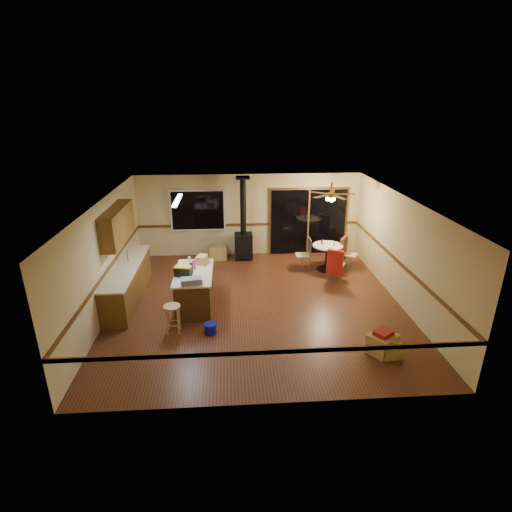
{
  "coord_description": "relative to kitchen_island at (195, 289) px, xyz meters",
  "views": [
    {
      "loc": [
        -0.63,
        -8.74,
        4.66
      ],
      "look_at": [
        0.0,
        0.3,
        1.15
      ],
      "focal_mm": 28.0,
      "sensor_mm": 36.0,
      "label": 1
    }
  ],
  "objects": [
    {
      "name": "bottle_dark",
      "position": [
        -0.04,
        -0.04,
        0.57
      ],
      "size": [
        0.08,
        0.08,
        0.25
      ],
      "primitive_type": "cylinder",
      "rotation": [
        0.0,
        0.0,
        0.2
      ],
      "color": "black",
      "rests_on": "kitchen_island"
    },
    {
      "name": "upper_cabinets",
      "position": [
        -1.83,
        0.7,
        1.45
      ],
      "size": [
        0.35,
        2.0,
        0.8
      ],
      "primitive_type": "cube",
      "color": "brown",
      "rests_on": "ground"
    },
    {
      "name": "glass_cream",
      "position": [
        3.88,
        1.94,
        0.39
      ],
      "size": [
        0.07,
        0.07,
        0.13
      ],
      "primitive_type": "cylinder",
      "rotation": [
        0.0,
        0.0,
        0.33
      ],
      "color": "beige",
      "rests_on": "dining_table"
    },
    {
      "name": "countertop",
      "position": [
        -1.7,
        0.5,
        0.43
      ],
      "size": [
        0.64,
        3.04,
        0.04
      ],
      "primitive_type": "cube",
      "color": "beige",
      "rests_on": "lower_cabinets"
    },
    {
      "name": "box_under_window",
      "position": [
        0.47,
        3.1,
        -0.24
      ],
      "size": [
        0.58,
        0.49,
        0.43
      ],
      "primitive_type": "cube",
      "rotation": [
        0.0,
        0.0,
        0.12
      ],
      "color": "#A58649",
      "rests_on": "floor"
    },
    {
      "name": "floor",
      "position": [
        1.5,
        0.0,
        -0.45
      ],
      "size": [
        7.0,
        7.0,
        0.0
      ],
      "primitive_type": "plane",
      "color": "#4D2615",
      "rests_on": "ground"
    },
    {
      "name": "glass_red",
      "position": [
        3.55,
        2.09,
        0.4
      ],
      "size": [
        0.06,
        0.06,
        0.14
      ],
      "primitive_type": "cylinder",
      "rotation": [
        0.0,
        0.0,
        0.22
      ],
      "color": "#590C14",
      "rests_on": "dining_table"
    },
    {
      "name": "bottle_pink",
      "position": [
        0.0,
        0.19,
        0.56
      ],
      "size": [
        0.09,
        0.09,
        0.24
      ],
      "primitive_type": "cylinder",
      "rotation": [
        0.0,
        0.0,
        0.26
      ],
      "color": "#D84C8C",
      "rests_on": "kitchen_island"
    },
    {
      "name": "bar_stool",
      "position": [
        -0.38,
        -1.18,
        -0.13
      ],
      "size": [
        0.39,
        0.39,
        0.65
      ],
      "primitive_type": "cylinder",
      "rotation": [
        0.0,
        0.0,
        0.11
      ],
      "color": "tan",
      "rests_on": "floor"
    },
    {
      "name": "wall_left",
      "position": [
        -2.0,
        0.0,
        0.85
      ],
      "size": [
        0.0,
        7.0,
        7.0
      ],
      "primitive_type": "plane",
      "rotation": [
        1.57,
        0.0,
        1.57
      ],
      "color": "tan",
      "rests_on": "ground"
    },
    {
      "name": "box_corner_a",
      "position": [
        3.83,
        -2.2,
        -0.25
      ],
      "size": [
        0.68,
        0.66,
        0.4
      ],
      "primitive_type": "cube",
      "rotation": [
        0.0,
        0.0,
        0.61
      ],
      "color": "#A58649",
      "rests_on": "floor"
    },
    {
      "name": "ceiling_fan",
      "position": [
        3.7,
        1.99,
        1.76
      ],
      "size": [
        0.24,
        0.24,
        0.55
      ],
      "color": "brown",
      "rests_on": "ceiling"
    },
    {
      "name": "sliding_door",
      "position": [
        3.4,
        3.45,
        0.6
      ],
      "size": [
        2.52,
        0.1,
        2.1
      ],
      "primitive_type": "cube",
      "color": "black",
      "rests_on": "ground"
    },
    {
      "name": "lower_cabinets",
      "position": [
        -1.7,
        0.5,
        -0.02
      ],
      "size": [
        0.6,
        3.0,
        0.86
      ],
      "primitive_type": "cube",
      "color": "brown",
      "rests_on": "ground"
    },
    {
      "name": "fluorescent_strip",
      "position": [
        -0.3,
        0.3,
        2.11
      ],
      "size": [
        0.1,
        1.2,
        0.04
      ],
      "primitive_type": "cube",
      "color": "white",
      "rests_on": "ceiling"
    },
    {
      "name": "box_small_red",
      "position": [
        3.83,
        -2.2,
        -0.01
      ],
      "size": [
        0.43,
        0.42,
        0.09
      ],
      "primitive_type": "cube",
      "rotation": [
        0.0,
        0.0,
        0.61
      ],
      "color": "maroon",
      "rests_on": "box_corner_a"
    },
    {
      "name": "blue_bucket",
      "position": [
        0.41,
        -1.26,
        -0.34
      ],
      "size": [
        0.34,
        0.34,
        0.23
      ],
      "primitive_type": "cylinder",
      "rotation": [
        0.0,
        0.0,
        -0.29
      ],
      "color": "#0D11B8",
      "rests_on": "floor"
    },
    {
      "name": "wood_stove",
      "position": [
        1.3,
        3.05,
        0.28
      ],
      "size": [
        0.55,
        0.5,
        2.52
      ],
      "color": "black",
      "rests_on": "ground"
    },
    {
      "name": "bottle_white",
      "position": [
        -0.14,
        0.51,
        0.54
      ],
      "size": [
        0.08,
        0.08,
        0.19
      ],
      "primitive_type": "cylinder",
      "rotation": [
        0.0,
        0.0,
        0.31
      ],
      "color": "white",
      "rests_on": "kitchen_island"
    },
    {
      "name": "wall_front",
      "position": [
        1.5,
        -3.5,
        0.85
      ],
      "size": [
        7.0,
        0.0,
        7.0
      ],
      "primitive_type": "plane",
      "rotation": [
        -1.57,
        0.0,
        0.0
      ],
      "color": "tan",
      "rests_on": "ground"
    },
    {
      "name": "ceiling",
      "position": [
        1.5,
        0.0,
        2.15
      ],
      "size": [
        7.0,
        7.0,
        0.0
      ],
      "primitive_type": "plane",
      "rotation": [
        3.14,
        0.0,
        0.0
      ],
      "color": "silver",
      "rests_on": "ground"
    },
    {
      "name": "chair_left",
      "position": [
        3.11,
        2.09,
        0.14
      ],
      "size": [
        0.41,
        0.4,
        0.51
      ],
      "color": "#B8AC88",
      "rests_on": "ground"
    },
    {
      "name": "toolbox_black",
      "position": [
        -0.22,
        -0.2,
        0.55
      ],
      "size": [
        0.41,
        0.28,
        0.21
      ],
      "primitive_type": "cube",
      "rotation": [
        0.0,
        0.0,
        -0.23
      ],
      "color": "black",
      "rests_on": "kitchen_island"
    },
    {
      "name": "chair_near",
      "position": [
        3.72,
        1.13,
        0.14
      ],
      "size": [
        0.59,
        0.61,
        0.7
      ],
      "color": "#B8AC88",
      "rests_on": "ground"
    },
    {
      "name": "wall_back",
      "position": [
        1.5,
        3.5,
        0.85
      ],
      "size": [
        7.0,
        0.0,
        7.0
      ],
      "primitive_type": "plane",
      "rotation": [
        1.57,
        0.0,
        0.0
      ],
      "color": "tan",
      "rests_on": "ground"
    },
    {
      "name": "dining_table",
      "position": [
        3.7,
        1.99,
        0.08
      ],
      "size": [
        0.87,
        0.87,
        0.78
      ],
      "color": "black",
      "rests_on": "ground"
    },
    {
      "name": "box_on_island",
      "position": [
        0.17,
        0.53,
        0.55
      ],
      "size": [
        0.31,
        0.37,
        0.21
      ],
      "primitive_type": "cube",
      "rotation": [
        0.0,
        0.0,
        -0.32
      ],
      "color": "#A58649",
      "rests_on": "kitchen_island"
    },
    {
      "name": "chair_rail",
      "position": [
        1.5,
        0.0,
        0.55
      ],
      "size": [
        7.0,
        7.0,
        0.08
      ],
      "primitive_type": null,
      "color": "#533414",
      "rests_on": "ground"
    },
    {
      "name": "toolbox_yellow_lid",
      "position": [
        -0.22,
        -0.2,
        0.67
      ],
      "size": [
        0.41,
        0.28,
        0.03
      ],
      "primitive_type": "cube",
      "rotation": [
        0.0,
        0.0,
        -0.23
      ],
      "color": "gold",
      "rests_on": "toolbox_black"
    },
    {
      "name": "box_corner_b",
      "position": [
        3.96,
        -2.35,
        -0.3
      ],
      "size": [
        0.4,
        0.35,
        0.31
      ],
      "primitive_type": "cube",
      "rotation": [
        0.0,
        0.0,
        0.06
      ],
      "color": "#A58649",
      "rests_on": "floor"
    },
    {
      "name": "wall_right",
      "position": [
        5.0,
        0.0,
        0.85
      ],
      "size": [
        0.0,
        7.0,
        7.0
      ],
      "primitive_type": "plane",
      "rotation": [
        1.57,
        0.0,
        -1.57
      ],
      "color": "tan",
      "rests_on": "ground"
    },
    {
      "name": "chair_right",
      "position": [
        4.25,
        2.14,
        0.14
      ],
      "size": [
        0.62,
        0.6,
        0.7
      ],
      "color": "#B8AC88",
      "rests_on": "ground"
    },
    {
      "name": "kitchen_island",
      "position": [
        0.0,
        0.0,
        0.0
      ],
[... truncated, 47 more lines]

